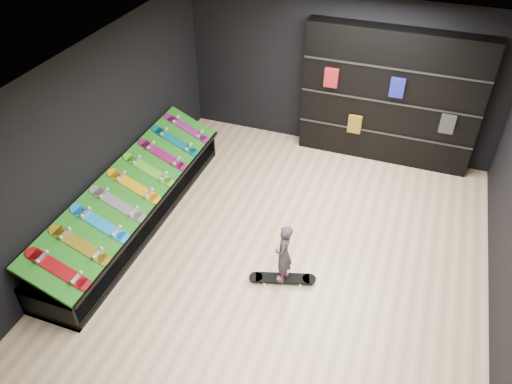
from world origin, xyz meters
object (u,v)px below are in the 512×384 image
(back_shelving, at_px, (390,98))
(child, at_px, (283,263))
(display_rack, at_px, (135,209))
(floor_skateboard, at_px, (282,280))

(back_shelving, distance_m, child, 3.99)
(display_rack, distance_m, floor_skateboard, 2.75)
(display_rack, relative_size, child, 7.74)
(display_rack, height_order, child, child)
(back_shelving, height_order, floor_skateboard, back_shelving)
(display_rack, relative_size, back_shelving, 1.40)
(back_shelving, xyz_separation_m, child, (-0.82, -3.79, -0.91))
(back_shelving, bearing_deg, display_rack, -136.72)
(display_rack, bearing_deg, back_shelving, 43.28)
(back_shelving, relative_size, child, 5.53)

